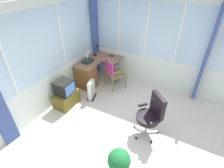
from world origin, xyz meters
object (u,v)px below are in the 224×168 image
potted_plant (119,161)px  paper_tray (88,61)px  desk (88,74)px  wooden_armchair (112,71)px  office_chair (152,113)px  space_heater (92,89)px  tv_on_stand (66,95)px  desk_lamp (97,48)px  tv_remote (112,56)px  spray_bottle (87,57)px

potted_plant → paper_tray: bearing=44.3°
desk → wooden_armchair: size_ratio=1.38×
office_chair → space_heater: 1.91m
tv_on_stand → potted_plant: tv_on_stand is taller
office_chair → paper_tray: bearing=66.1°
space_heater → potted_plant: space_heater is taller
desk_lamp → office_chair: (-1.62, -2.32, -0.40)m
desk_lamp → wooden_armchair: desk_lamp is taller
tv_remote → paper_tray: size_ratio=0.50×
desk_lamp → potted_plant: (-2.72, -2.11, -0.71)m
space_heater → potted_plant: (-1.57, -1.62, -0.01)m
tv_remote → spray_bottle: size_ratio=0.69×
tv_remote → office_chair: office_chair is taller
potted_plant → space_heater: bearing=45.9°
wooden_armchair → tv_on_stand: 1.49m
desk_lamp → wooden_armchair: size_ratio=0.37×
wooden_armchair → space_heater: wooden_armchair is taller
desk → potted_plant: bearing=-134.6°
office_chair → tv_on_stand: office_chair is taller
wooden_armchair → space_heater: bearing=157.0°
paper_tray → space_heater: size_ratio=0.54×
tv_remote → wooden_armchair: 0.67m
paper_tray → potted_plant: 3.02m
office_chair → wooden_armchair: bearing=53.1°
desk_lamp → wooden_armchair: bearing=-120.5°
paper_tray → wooden_armchair: 0.79m
wooden_armchair → potted_plant: bearing=-149.7°
tv_on_stand → space_heater: size_ratio=1.36×
desk → potted_plant: 2.85m
spray_bottle → office_chair: (-1.12, -2.37, -0.29)m
tv_remote → paper_tray: bearing=140.6°
desk_lamp → spray_bottle: 0.51m
tv_remote → paper_tray: 0.82m
tv_remote → tv_on_stand: tv_remote is taller
desk_lamp → wooden_armchair: (-0.46, -0.78, -0.39)m
office_chair → tv_on_stand: 2.28m
spray_bottle → desk: bearing=-150.1°
spray_bottle → tv_remote: bearing=-40.7°
spray_bottle → potted_plant: (-2.22, -2.16, -0.60)m
desk → paper_tray: (0.13, 0.05, 0.39)m
potted_plant → tv_remote: bearing=30.3°
desk → space_heater: desk is taller
desk → desk_lamp: bearing=6.4°
tv_remote → desk: bearing=147.4°
tv_remote → potted_plant: size_ratio=0.30×
spray_bottle → tv_on_stand: 1.35m
office_chair → space_heater: bearing=75.9°
office_chair → desk: bearing=68.3°
tv_on_stand → space_heater: tv_on_stand is taller
spray_bottle → potted_plant: bearing=-135.9°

